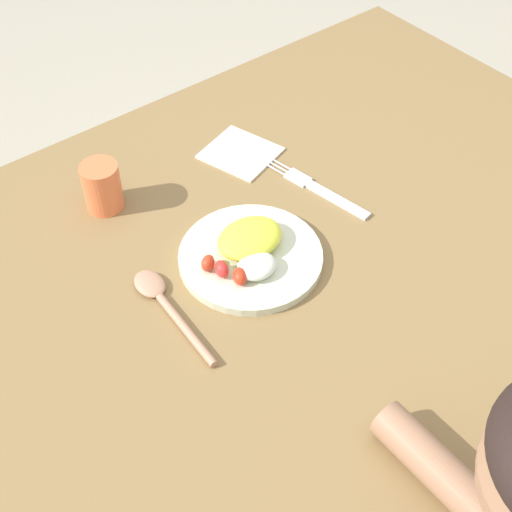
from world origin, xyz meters
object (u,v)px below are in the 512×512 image
object	(u,v)px
drinking_cup	(102,187)
plate	(250,253)
fork	(321,191)
spoon	(163,300)

from	to	relation	value
drinking_cup	plate	bearing A→B (deg)	-65.41
fork	spoon	size ratio (longest dim) A/B	1.02
fork	spoon	xyz separation A→B (m)	(-0.34, -0.04, 0.00)
plate	fork	size ratio (longest dim) A/B	1.06
fork	drinking_cup	world-z (taller)	drinking_cup
fork	drinking_cup	size ratio (longest dim) A/B	2.53
plate	fork	bearing A→B (deg)	14.50
spoon	drinking_cup	size ratio (longest dim) A/B	2.48
plate	fork	world-z (taller)	plate
fork	spoon	distance (m)	0.34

